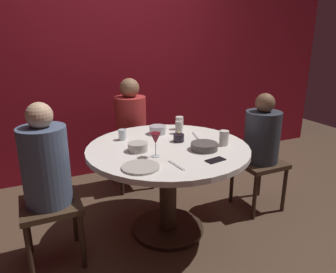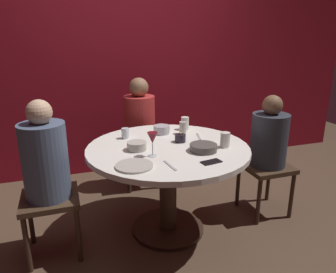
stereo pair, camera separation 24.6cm
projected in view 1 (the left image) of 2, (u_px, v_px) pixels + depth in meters
ground_plane at (168, 229)px, 2.71m from camera, size 8.00×8.00×0.00m
back_wall at (114, 61)px, 3.59m from camera, size 6.00×0.10×2.60m
dining_table at (168, 166)px, 2.53m from camera, size 1.27×1.27×0.75m
seated_diner_left at (46, 169)px, 2.13m from camera, size 0.40×0.40×1.17m
seated_diner_back at (131, 122)px, 3.30m from camera, size 0.40×0.40×1.17m
seated_diner_right at (262, 139)px, 2.87m from camera, size 0.40×0.40×1.10m
candle_holder at (179, 138)px, 2.59m from camera, size 0.09×0.09×0.08m
wine_glass at (156, 139)px, 2.24m from camera, size 0.08×0.08×0.18m
dinner_plate at (141, 167)px, 2.08m from camera, size 0.25×0.25×0.01m
cell_phone at (215, 160)px, 2.20m from camera, size 0.15×0.09×0.01m
bowl_serving_large at (158, 130)px, 2.79m from camera, size 0.14×0.14×0.07m
bowl_salad_center at (138, 147)px, 2.38m from camera, size 0.15×0.15×0.06m
bowl_small_white at (204, 146)px, 2.40m from camera, size 0.21×0.21×0.05m
cup_near_candle at (122, 135)px, 2.63m from camera, size 0.06×0.06×0.09m
cup_by_left_diner at (179, 123)px, 2.92m from camera, size 0.07×0.07×0.12m
cup_by_right_diner at (224, 138)px, 2.49m from camera, size 0.07×0.07×0.12m
cup_center_front at (179, 127)px, 2.80m from camera, size 0.06×0.06×0.11m
fork_near_plate at (176, 165)px, 2.11m from camera, size 0.04×0.18×0.01m
knife_near_plate at (195, 135)px, 2.74m from camera, size 0.06×0.18×0.01m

